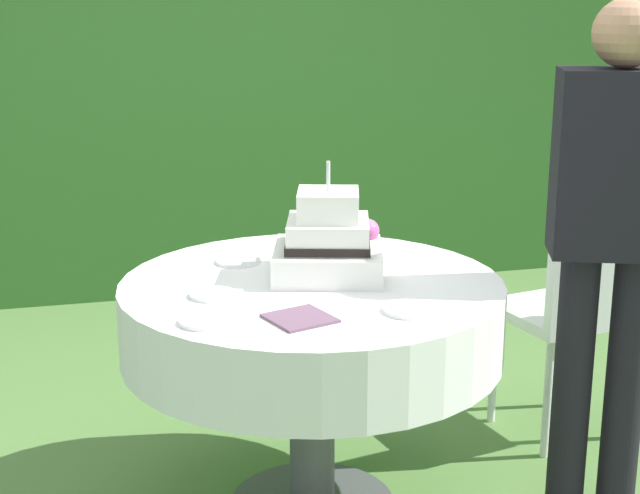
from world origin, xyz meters
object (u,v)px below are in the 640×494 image
cake_table (312,321)px  serving_plate_left (409,310)px  serving_plate_far (238,261)px  standing_person (611,229)px  napkin_stack (300,318)px  serving_plate_right (205,321)px  garden_chair (574,300)px  wedding_cake (329,243)px  serving_plate_near (213,294)px

cake_table → serving_plate_left: size_ratio=7.96×
serving_plate_far → standing_person: (1.05, -0.48, 0.16)m
cake_table → napkin_stack: bearing=-109.1°
serving_plate_right → napkin_stack: bearing=-7.8°
serving_plate_far → serving_plate_right: (-0.18, -0.55, 0.00)m
serving_plate_right → standing_person: (1.23, 0.07, 0.16)m
cake_table → garden_chair: (1.03, 0.24, -0.10)m
wedding_cake → napkin_stack: wedding_cake is taller
wedding_cake → standing_person: size_ratio=0.25×
serving_plate_left → serving_plate_right: bearing=175.2°
wedding_cake → serving_plate_near: wedding_cake is taller
serving_plate_right → standing_person: standing_person is taller
cake_table → serving_plate_far: serving_plate_far is taller
serving_plate_near → garden_chair: (1.34, 0.31, -0.23)m
serving_plate_near → serving_plate_right: 0.23m
serving_plate_far → napkin_stack: 0.58m
wedding_cake → serving_plate_near: (-0.38, -0.12, -0.10)m
serving_plate_far → standing_person: size_ratio=0.09×
serving_plate_right → garden_chair: size_ratio=0.16×
napkin_stack → standing_person: standing_person is taller
serving_plate_far → garden_chair: (1.21, -0.01, -0.23)m
serving_plate_near → standing_person: size_ratio=0.08×
serving_plate_left → serving_plate_right: (-0.56, 0.05, 0.00)m
napkin_stack → serving_plate_near: bearing=128.0°
wedding_cake → standing_person: standing_person is taller
garden_chair → standing_person: standing_person is taller
serving_plate_near → serving_plate_far: same height
cake_table → serving_plate_right: serving_plate_right is taller
serving_plate_near → cake_table: bearing=12.1°
wedding_cake → serving_plate_left: wedding_cake is taller
cake_table → serving_plate_left: bearing=-59.9°
serving_plate_far → serving_plate_right: size_ratio=1.03×
garden_chair → standing_person: 0.63m
wedding_cake → serving_plate_right: (-0.43, -0.34, -0.10)m
wedding_cake → garden_chair: wedding_cake is taller
serving_plate_left → serving_plate_right: size_ratio=1.05×
serving_plate_near → serving_plate_right: (-0.05, -0.22, 0.00)m
serving_plate_left → serving_plate_far: bearing=122.4°
serving_plate_left → napkin_stack: (-0.31, 0.01, -0.00)m
serving_plate_left → wedding_cake: bearing=107.8°
wedding_cake → serving_plate_far: bearing=141.1°
napkin_stack → garden_chair: 1.29m
wedding_cake → serving_plate_far: wedding_cake is taller
cake_table → standing_person: (0.87, -0.22, 0.29)m
serving_plate_near → serving_plate_far: 0.35m
cake_table → serving_plate_far: (-0.18, 0.26, 0.13)m
serving_plate_far → cake_table: bearing=-54.8°
cake_table → standing_person: standing_person is taller
wedding_cake → serving_plate_near: bearing=-162.0°
standing_person → serving_plate_right: bearing=-176.8°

